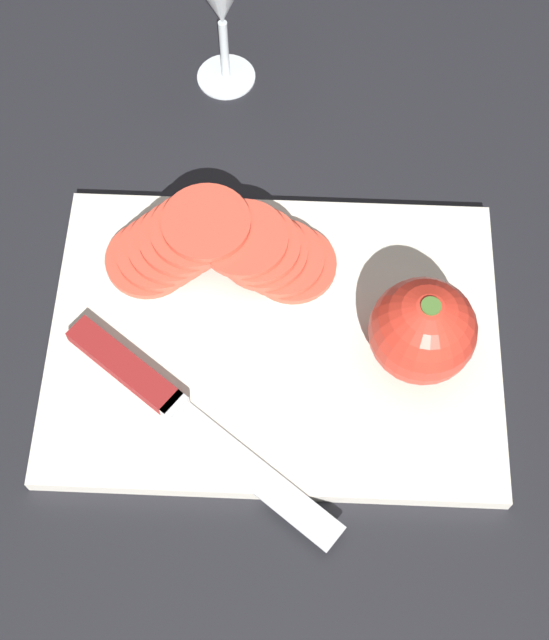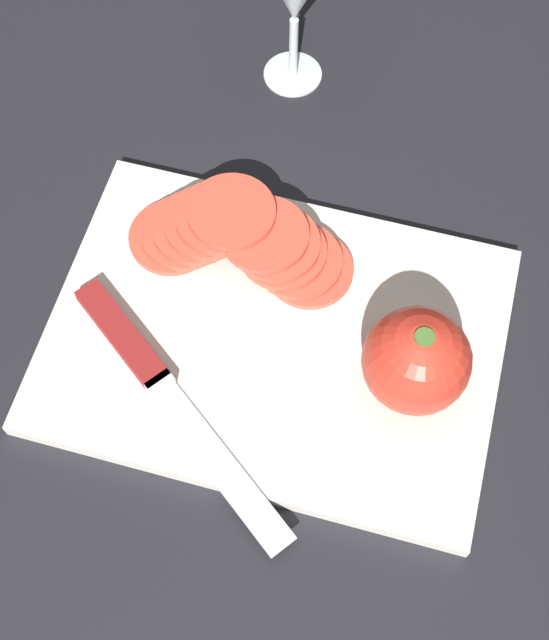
# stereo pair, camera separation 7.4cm
# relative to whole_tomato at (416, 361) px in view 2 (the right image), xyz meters

# --- Properties ---
(ground_plane) EXTENTS (3.00, 3.00, 0.00)m
(ground_plane) POSITION_rel_whole_tomato_xyz_m (0.13, -0.04, -0.06)
(ground_plane) COLOR black
(cutting_board) EXTENTS (0.39, 0.28, 0.02)m
(cutting_board) POSITION_rel_whole_tomato_xyz_m (0.12, -0.01, -0.05)
(cutting_board) COLOR silver
(cutting_board) RESTS_ON ground_plane
(whole_tomato) EXTENTS (0.09, 0.09, 0.09)m
(whole_tomato) POSITION_rel_whole_tomato_xyz_m (0.00, 0.00, 0.00)
(whole_tomato) COLOR red
(whole_tomato) RESTS_ON cutting_board
(knife) EXTENTS (0.24, 0.19, 0.01)m
(knife) POSITION_rel_whole_tomato_xyz_m (0.22, 0.04, -0.04)
(knife) COLOR silver
(knife) RESTS_ON cutting_board
(tomato_slice_stack_near) EXTENTS (0.13, 0.10, 0.04)m
(tomato_slice_stack_near) POSITION_rel_whole_tomato_xyz_m (0.21, -0.09, -0.02)
(tomato_slice_stack_near) COLOR #DB4C38
(tomato_slice_stack_near) RESTS_ON cutting_board
(tomato_slice_stack_far) EXTENTS (0.12, 0.09, 0.03)m
(tomato_slice_stack_far) POSITION_rel_whole_tomato_xyz_m (0.13, -0.09, -0.03)
(tomato_slice_stack_far) COLOR #DB4C38
(tomato_slice_stack_far) RESTS_ON cutting_board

